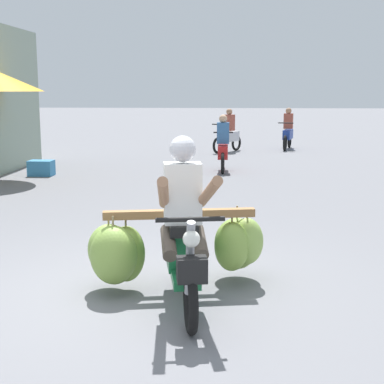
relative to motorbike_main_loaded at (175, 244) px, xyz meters
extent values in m
plane|color=slate|center=(-0.41, -0.22, -0.50)|extent=(120.00, 120.00, 0.00)
torus|color=black|center=(0.22, -0.95, -0.22)|extent=(0.18, 0.57, 0.56)
torus|color=black|center=(0.01, 0.23, -0.22)|extent=(0.18, 0.57, 0.56)
cube|color=#196638|center=(0.13, -0.46, -0.18)|extent=(0.34, 0.59, 0.08)
cube|color=#196638|center=(0.06, -0.07, 0.00)|extent=(0.39, 0.68, 0.36)
cube|color=black|center=(0.07, -0.15, 0.22)|extent=(0.36, 0.64, 0.10)
cylinder|color=gray|center=(0.21, -0.89, 0.12)|extent=(0.12, 0.29, 0.69)
cylinder|color=black|center=(0.22, -0.93, 0.46)|extent=(0.56, 0.14, 0.04)
sphere|color=silver|center=(0.23, -1.01, 0.32)|extent=(0.14, 0.14, 0.14)
cube|color=black|center=(0.24, -1.05, 0.08)|extent=(0.26, 0.20, 0.20)
cube|color=#196638|center=(0.22, -0.95, 0.08)|extent=(0.15, 0.29, 0.04)
cube|color=olive|center=(0.03, 0.08, 0.28)|extent=(1.49, 0.37, 0.08)
cube|color=olive|center=(0.00, 0.26, 0.25)|extent=(1.34, 0.32, 0.06)
ellipsoid|color=#7C9F3E|center=(-0.49, 0.00, -0.11)|extent=(0.48, 0.46, 0.56)
cylinder|color=#998459|center=(-0.49, 0.00, 0.22)|extent=(0.02, 0.02, 0.16)
ellipsoid|color=#80A342|center=(0.60, 0.47, -0.11)|extent=(0.51, 0.46, 0.55)
cylinder|color=#998459|center=(0.60, 0.47, 0.21)|extent=(0.02, 0.02, 0.16)
ellipsoid|color=#8AAE4D|center=(-0.67, 0.05, -0.09)|extent=(0.48, 0.44, 0.52)
cylinder|color=#998459|center=(-0.67, 0.05, 0.22)|extent=(0.02, 0.02, 0.15)
ellipsoid|color=#8EB251|center=(0.70, 0.30, -0.04)|extent=(0.35, 0.32, 0.49)
cylinder|color=#998459|center=(0.70, 0.30, 0.23)|extent=(0.02, 0.02, 0.12)
ellipsoid|color=#82A545|center=(0.55, 0.20, -0.07)|extent=(0.40, 0.37, 0.51)
cylinder|color=#998459|center=(0.55, 0.20, 0.23)|extent=(0.02, 0.02, 0.14)
ellipsoid|color=#85A847|center=(-0.59, -0.12, -0.09)|extent=(0.48, 0.44, 0.58)
cylinder|color=#998459|center=(-0.59, -0.12, 0.23)|extent=(0.02, 0.02, 0.13)
cube|color=silver|center=(0.10, -0.26, 0.55)|extent=(0.37, 0.28, 0.56)
sphere|color=silver|center=(0.10, -0.28, 0.96)|extent=(0.24, 0.24, 0.24)
cylinder|color=#9E7051|center=(0.35, -0.56, 0.62)|extent=(0.27, 0.72, 0.39)
cylinder|color=#9E7051|center=(-0.03, -0.63, 0.62)|extent=(0.17, 0.72, 0.39)
cylinder|color=#4C4238|center=(0.26, -0.36, 0.12)|extent=(0.21, 0.46, 0.27)
cylinder|color=#4C4238|center=(-0.02, -0.41, 0.12)|extent=(0.21, 0.46, 0.27)
torus|color=black|center=(0.27, 9.21, -0.24)|extent=(0.09, 0.52, 0.52)
torus|color=black|center=(0.29, 8.11, -0.24)|extent=(0.09, 0.52, 0.52)
cube|color=red|center=(0.28, 8.56, 0.00)|extent=(0.25, 0.90, 0.32)
cylinder|color=black|center=(0.27, 9.16, 0.42)|extent=(0.50, 0.04, 0.04)
cube|color=#386699|center=(0.28, 8.54, 0.45)|extent=(0.30, 0.20, 0.52)
sphere|color=tan|center=(0.28, 8.56, 0.80)|extent=(0.20, 0.20, 0.20)
torus|color=black|center=(0.03, 12.55, -0.24)|extent=(0.35, 0.48, 0.52)
torus|color=black|center=(0.62, 13.48, -0.24)|extent=(0.35, 0.48, 0.52)
cube|color=silver|center=(0.38, 13.10, 0.00)|extent=(0.68, 0.89, 0.32)
cylinder|color=black|center=(0.06, 12.59, 0.42)|extent=(0.44, 0.30, 0.04)
cube|color=#994738|center=(0.39, 13.11, 0.45)|extent=(0.36, 0.33, 0.52)
sphere|color=#9E7051|center=(0.38, 13.10, 0.80)|extent=(0.20, 0.20, 0.20)
torus|color=black|center=(2.23, 13.54, -0.24)|extent=(0.20, 0.52, 0.52)
torus|color=black|center=(2.48, 14.61, -0.24)|extent=(0.20, 0.52, 0.52)
cube|color=navy|center=(2.38, 14.17, 0.00)|extent=(0.44, 0.93, 0.32)
cylinder|color=black|center=(2.24, 13.59, 0.42)|extent=(0.50, 0.15, 0.04)
cube|color=#994738|center=(2.38, 14.19, 0.45)|extent=(0.34, 0.26, 0.52)
sphere|color=#9E7051|center=(2.38, 14.17, 0.80)|extent=(0.20, 0.20, 0.20)
cube|color=teal|center=(-3.97, 7.53, -0.32)|extent=(0.56, 0.40, 0.36)
camera|label=1|loc=(0.57, -5.34, 1.48)|focal=52.88mm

